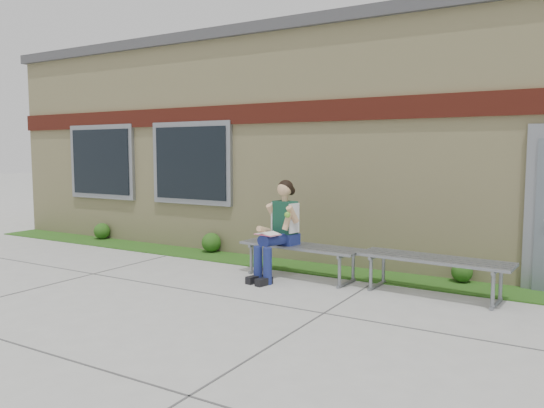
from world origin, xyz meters
The scene contains 9 objects.
ground centered at (0.00, 0.00, 0.00)m, with size 80.00×80.00×0.00m, color #9E9E99.
grass_strip centered at (0.00, 2.60, 0.01)m, with size 16.00×0.80×0.02m, color #2B4B14.
school_building centered at (0.00, 5.99, 2.10)m, with size 16.20×6.22×4.20m.
bench_left centered at (-0.08, 1.96, 0.39)m, with size 1.99×0.69×0.51m.
bench_right centered at (1.92, 1.96, 0.40)m, with size 2.03×0.69×0.52m.
girl centered at (-0.33, 1.73, 0.78)m, with size 0.55×0.94×1.50m.
shrub_west centered at (-5.44, 2.85, 0.19)m, with size 0.35×0.35×0.35m, color #2B4B14.
shrub_mid centered at (-2.46, 2.85, 0.20)m, with size 0.37×0.37×0.37m, color #2B4B14.
shrub_east centered at (2.12, 2.85, 0.17)m, with size 0.30×0.30×0.30m, color #2B4B14.
Camera 1 is at (3.61, -5.11, 1.93)m, focal length 35.00 mm.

